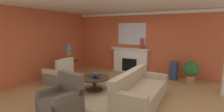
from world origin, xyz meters
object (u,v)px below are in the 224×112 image
object	(u,v)px
mantel_mirror	(132,34)
vase_tall_corner	(174,70)
armchair_near_window	(59,75)
table_lamp	(69,48)
side_table	(70,68)
potted_plant	(191,70)
sofa	(140,92)
vase_mantel_right	(142,44)
vase_on_side_table	(70,59)
coffee_table	(94,80)
armchair_facing_fireplace	(62,101)
fireplace	(130,61)

from	to	relation	value
mantel_mirror	vase_tall_corner	distance (m)	2.45
armchair_near_window	table_lamp	bearing A→B (deg)	104.87
side_table	potted_plant	xyz separation A→B (m)	(4.48, 1.46, 0.09)
armchair_near_window	mantel_mirror	bearing A→B (deg)	59.21
sofa	vase_mantel_right	bearing A→B (deg)	107.07
table_lamp	vase_on_side_table	distance (m)	0.45
mantel_mirror	vase_mantel_right	world-z (taller)	mantel_mirror
coffee_table	sofa	bearing A→B (deg)	-6.62
sofa	armchair_facing_fireplace	bearing A→B (deg)	-136.60
side_table	vase_on_side_table	distance (m)	0.46
sofa	coffee_table	bearing A→B (deg)	173.38
fireplace	vase_tall_corner	xyz separation A→B (m)	(1.97, -0.30, -0.17)
fireplace	side_table	distance (m)	2.75
coffee_table	table_lamp	distance (m)	2.08
vase_tall_corner	table_lamp	bearing A→B (deg)	-156.62
armchair_facing_fireplace	armchair_near_window	bearing A→B (deg)	136.69
sofa	vase_mantel_right	size ratio (longest dim) A/B	4.62
mantel_mirror	coffee_table	bearing A→B (deg)	-93.76
table_lamp	vase_on_side_table	xyz separation A→B (m)	(0.15, -0.12, -0.41)
vase_tall_corner	coffee_table	bearing A→B (deg)	-131.59
coffee_table	side_table	world-z (taller)	side_table
fireplace	vase_on_side_table	xyz separation A→B (m)	(-1.76, -2.10, 0.28)
sofa	coffee_table	xyz separation A→B (m)	(-1.62, 0.19, 0.04)
side_table	vase_on_side_table	world-z (taller)	vase_on_side_table
fireplace	vase_on_side_table	distance (m)	2.75
vase_on_side_table	armchair_facing_fireplace	bearing A→B (deg)	-52.27
sofa	armchair_near_window	size ratio (longest dim) A/B	2.24
sofa	armchair_facing_fireplace	distance (m)	2.04
coffee_table	potted_plant	bearing A→B (deg)	38.77
sofa	vase_on_side_table	world-z (taller)	vase_on_side_table
fireplace	vase_mantel_right	xyz separation A→B (m)	(0.55, -0.05, 0.82)
coffee_table	side_table	size ratio (longest dim) A/B	1.43
fireplace	vase_mantel_right	distance (m)	0.99
table_lamp	vase_mantel_right	xyz separation A→B (m)	(2.46, 1.93, 0.13)
sofa	armchair_near_window	world-z (taller)	armchair_near_window
fireplace	potted_plant	world-z (taller)	fireplace
coffee_table	vase_tall_corner	bearing A→B (deg)	48.41
sofa	fireplace	bearing A→B (deg)	116.14
side_table	table_lamp	world-z (taller)	table_lamp
fireplace	coffee_table	world-z (taller)	fireplace
table_lamp	armchair_facing_fireplace	bearing A→B (deg)	-51.40
coffee_table	vase_mantel_right	bearing A→B (deg)	74.60
armchair_facing_fireplace	vase_mantel_right	size ratio (longest dim) A/B	2.06
armchair_facing_fireplace	vase_tall_corner	bearing A→B (deg)	63.32
side_table	table_lamp	bearing A→B (deg)	-165.96
mantel_mirror	side_table	xyz separation A→B (m)	(-1.91, -2.10, -1.37)
side_table	potted_plant	size ratio (longest dim) A/B	0.84
fireplace	coffee_table	xyz separation A→B (m)	(-0.19, -2.73, -0.20)
mantel_mirror	vase_tall_corner	xyz separation A→B (m)	(1.97, -0.42, -1.40)
fireplace	side_table	size ratio (longest dim) A/B	2.57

